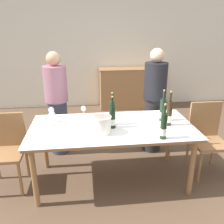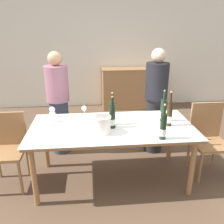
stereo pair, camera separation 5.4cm
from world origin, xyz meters
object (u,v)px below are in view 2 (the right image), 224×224
at_px(wine_bottle_4, 163,127).
at_px(wine_glass_3, 53,115).
at_px(dining_table, 112,131).
at_px(wine_bottle_3, 112,114).
at_px(wine_glass_0, 84,109).
at_px(wine_glass_1, 52,110).
at_px(sideboard_cabinet, 133,88).
at_px(ice_bucket, 101,124).
at_px(person_host, 58,105).
at_px(chair_right_end, 208,135).
at_px(chair_left_end, 7,144).
at_px(wine_glass_2, 45,119).
at_px(wine_bottle_1, 163,111).
at_px(wine_bottle_2, 169,114).
at_px(wine_bottle_0, 112,117).
at_px(person_guest_left, 155,103).

distance_m(wine_bottle_4, wine_glass_3, 1.35).
bearing_deg(dining_table, wine_bottle_3, 80.21).
xyz_separation_m(wine_glass_0, wine_glass_1, (-0.41, -0.01, 0.00)).
distance_m(sideboard_cabinet, wine_glass_3, 2.98).
xyz_separation_m(ice_bucket, person_host, (-0.58, 0.98, -0.08)).
bearing_deg(sideboard_cabinet, chair_right_end, -79.55).
relative_size(chair_left_end, person_host, 0.58).
distance_m(sideboard_cabinet, ice_bucket, 3.10).
bearing_deg(wine_glass_2, wine_bottle_3, -3.12).
bearing_deg(person_host, wine_glass_1, -93.58).
relative_size(wine_bottle_4, chair_left_end, 0.43).
distance_m(ice_bucket, wine_bottle_1, 0.82).
distance_m(chair_left_end, person_host, 0.94).
height_order(wine_glass_1, wine_glass_3, same).
xyz_separation_m(ice_bucket, chair_left_end, (-1.12, 0.25, -0.33)).
bearing_deg(wine_bottle_2, wine_bottle_1, 101.21).
height_order(wine_glass_1, chair_right_end, chair_right_end).
bearing_deg(wine_glass_3, chair_left_end, -166.30).
height_order(wine_bottle_2, wine_bottle_3, wine_bottle_2).
relative_size(wine_bottle_4, wine_glass_0, 2.87).
bearing_deg(wine_bottle_0, wine_bottle_1, 12.08).
distance_m(dining_table, wine_bottle_1, 0.68).
bearing_deg(chair_right_end, wine_bottle_1, 178.69).
bearing_deg(dining_table, wine_bottle_4, -37.21).
relative_size(wine_bottle_3, wine_glass_1, 2.93).
xyz_separation_m(wine_bottle_0, wine_glass_0, (-0.33, 0.43, -0.03)).
distance_m(wine_bottle_0, wine_bottle_2, 0.68).
distance_m(wine_bottle_3, person_guest_left, 0.98).
bearing_deg(wine_bottle_0, sideboard_cabinet, 74.69).
bearing_deg(sideboard_cabinet, ice_bucket, -107.03).
bearing_deg(chair_left_end, person_host, 53.45).
relative_size(sideboard_cabinet, dining_table, 0.76).
distance_m(dining_table, wine_bottle_2, 0.71).
distance_m(wine_bottle_0, wine_bottle_3, 0.09).
xyz_separation_m(wine_bottle_2, chair_left_end, (-1.93, 0.13, -0.37)).
bearing_deg(wine_bottle_1, wine_bottle_4, -107.07).
bearing_deg(wine_bottle_2, wine_bottle_0, 179.26).
bearing_deg(wine_bottle_3, wine_glass_3, 166.96).
relative_size(wine_bottle_0, wine_glass_0, 2.85).
bearing_deg(wine_bottle_3, chair_right_end, 1.87).
relative_size(ice_bucket, person_guest_left, 0.14).
bearing_deg(wine_bottle_3, dining_table, -99.79).
relative_size(wine_bottle_3, person_host, 0.26).
bearing_deg(wine_bottle_0, dining_table, 84.06).
xyz_separation_m(wine_glass_2, wine_glass_3, (0.07, 0.12, 0.00)).
xyz_separation_m(wine_bottle_3, wine_glass_1, (-0.75, 0.34, -0.05)).
height_order(sideboard_cabinet, wine_bottle_1, wine_bottle_1).
bearing_deg(wine_glass_3, sideboard_cabinet, 59.94).
bearing_deg(chair_right_end, chair_left_end, -179.86).
distance_m(wine_glass_1, wine_glass_2, 0.30).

